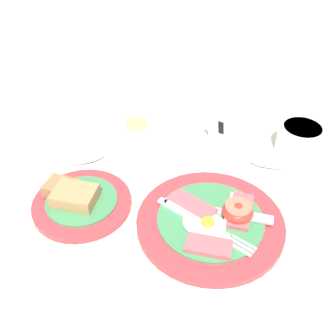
# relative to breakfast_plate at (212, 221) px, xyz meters

# --- Properties ---
(ground_plane) EXTENTS (3.00, 3.00, 0.00)m
(ground_plane) POSITION_rel_breakfast_plate_xyz_m (-0.09, 0.01, -0.01)
(ground_plane) COLOR beige
(breakfast_plate) EXTENTS (0.25, 0.25, 0.04)m
(breakfast_plate) POSITION_rel_breakfast_plate_xyz_m (0.00, 0.00, 0.00)
(breakfast_plate) COLOR red
(breakfast_plate) RESTS_ON ground_plane
(bread_plate) EXTENTS (0.17, 0.17, 0.04)m
(bread_plate) POSITION_rel_breakfast_plate_xyz_m (-0.23, -0.04, 0.00)
(bread_plate) COLOR red
(bread_plate) RESTS_ON ground_plane
(sugar_cup) EXTENTS (0.09, 0.09, 0.06)m
(sugar_cup) POSITION_rel_breakfast_plate_xyz_m (0.11, 0.26, 0.02)
(sugar_cup) COLOR white
(sugar_cup) RESTS_ON ground_plane
(butter_dish) EXTENTS (0.11, 0.11, 0.03)m
(butter_dish) POSITION_rel_breakfast_plate_xyz_m (-0.23, 0.21, -0.00)
(butter_dish) COLOR silver
(butter_dish) RESTS_ON ground_plane
(number_card) EXTENTS (0.07, 0.05, 0.07)m
(number_card) POSITION_rel_breakfast_plate_xyz_m (-0.05, 0.24, 0.03)
(number_card) COLOR white
(number_card) RESTS_ON ground_plane
(teaspoon_by_saucer) EXTENTS (0.15, 0.15, 0.01)m
(teaspoon_by_saucer) POSITION_rel_breakfast_plate_xyz_m (-0.26, 0.09, -0.01)
(teaspoon_by_saucer) COLOR silver
(teaspoon_by_saucer) RESTS_ON ground_plane
(teaspoon_near_cup) EXTENTS (0.19, 0.04, 0.01)m
(teaspoon_near_cup) POSITION_rel_breakfast_plate_xyz_m (0.03, 0.19, -0.01)
(teaspoon_near_cup) COLOR silver
(teaspoon_near_cup) RESTS_ON ground_plane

